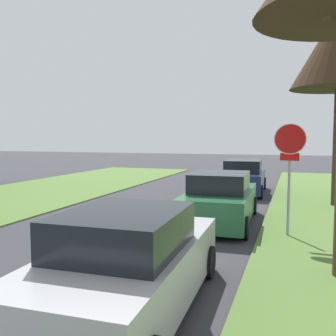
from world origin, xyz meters
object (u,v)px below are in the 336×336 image
at_px(parked_sedan_silver, 129,265).
at_px(parked_sedan_green, 220,200).
at_px(stop_sign_far, 290,155).
at_px(parked_sedan_navy, 244,178).

xyz_separation_m(parked_sedan_silver, parked_sedan_green, (0.19, 6.16, 0.00)).
bearing_deg(parked_sedan_silver, stop_sign_far, 67.34).
bearing_deg(parked_sedan_green, parked_sedan_navy, 91.40).
relative_size(stop_sign_far, parked_sedan_silver, 0.66).
xyz_separation_m(stop_sign_far, parked_sedan_navy, (-2.14, 7.55, -1.44)).
xyz_separation_m(stop_sign_far, parked_sedan_silver, (-2.17, -5.21, -1.44)).
height_order(stop_sign_far, parked_sedan_silver, stop_sign_far).
distance_m(stop_sign_far, parked_sedan_navy, 7.98).
bearing_deg(parked_sedan_navy, parked_sedan_silver, -90.14).
xyz_separation_m(parked_sedan_silver, parked_sedan_navy, (0.03, 12.76, 0.00)).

